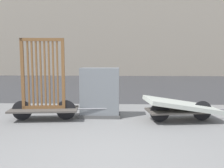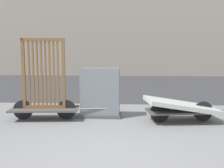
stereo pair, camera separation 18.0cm
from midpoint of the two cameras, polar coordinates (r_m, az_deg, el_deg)
ground_plane at (r=4.00m, az=-1.05°, el=-16.39°), size 60.00×60.00×0.00m
road_strip at (r=13.19m, az=2.51°, el=-0.12°), size 56.00×10.20×0.01m
bike_cart_with_bedframe at (r=6.36m, az=-13.70°, el=-1.95°), size 2.30×0.82×1.92m
bike_cart_with_mattress at (r=6.25m, az=15.80°, el=-4.83°), size 2.35×1.13×0.57m
utility_cabinet at (r=6.43m, az=-1.79°, el=-2.26°), size 1.01×0.45×1.22m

